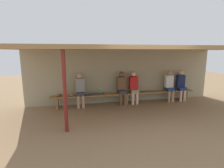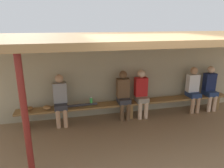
{
  "view_description": "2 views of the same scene",
  "coord_description": "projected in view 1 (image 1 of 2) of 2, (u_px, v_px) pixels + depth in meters",
  "views": [
    {
      "loc": [
        -2.09,
        -5.11,
        2.15
      ],
      "look_at": [
        -0.67,
        1.28,
        0.91
      ],
      "focal_mm": 27.86,
      "sensor_mm": 36.0,
      "label": 1
    },
    {
      "loc": [
        -1.72,
        -3.58,
        2.6
      ],
      "look_at": [
        -0.55,
        1.41,
        1.05
      ],
      "focal_mm": 33.44,
      "sensor_mm": 36.0,
      "label": 2
    }
  ],
  "objects": [
    {
      "name": "player_leftmost",
      "position": [
        169.0,
        84.0,
        7.51
      ],
      "size": [
        0.34,
        0.42,
        1.34
      ],
      "color": "navy",
      "rests_on": "ground"
    },
    {
      "name": "baseball_bat",
      "position": [
        94.0,
        94.0,
        6.86
      ],
      "size": [
        0.8,
        0.09,
        0.07
      ],
      "primitive_type": "cylinder",
      "rotation": [
        0.0,
        1.57,
        0.03
      ],
      "color": "#333338",
      "rests_on": "bench"
    },
    {
      "name": "water_bottle_clear",
      "position": [
        100.0,
        91.0,
        6.93
      ],
      "size": [
        0.08,
        0.08,
        0.22
      ],
      "color": "green",
      "rests_on": "bench"
    },
    {
      "name": "player_in_blue",
      "position": [
        122.0,
        87.0,
        7.06
      ],
      "size": [
        0.34,
        0.42,
        1.34
      ],
      "color": "#333338",
      "rests_on": "ground"
    },
    {
      "name": "back_wall",
      "position": [
        124.0,
        76.0,
        7.46
      ],
      "size": [
        8.0,
        0.2,
        2.2
      ],
      "primitive_type": "cube",
      "color": "tan",
      "rests_on": "ground"
    },
    {
      "name": "dugout_roof",
      "position": [
        135.0,
        48.0,
        6.0
      ],
      "size": [
        8.0,
        2.8,
        0.12
      ],
      "primitive_type": "cube",
      "color": "#9E7547",
      "rests_on": "back_wall"
    },
    {
      "name": "player_middle",
      "position": [
        134.0,
        86.0,
        7.17
      ],
      "size": [
        0.34,
        0.42,
        1.34
      ],
      "color": "gray",
      "rests_on": "ground"
    },
    {
      "name": "player_near_post",
      "position": [
        181.0,
        84.0,
        7.63
      ],
      "size": [
        0.34,
        0.42,
        1.34
      ],
      "color": "navy",
      "rests_on": "ground"
    },
    {
      "name": "baseball_glove_dark_brown",
      "position": [
        71.0,
        95.0,
        6.67
      ],
      "size": [
        0.29,
        0.29,
        0.09
      ],
      "primitive_type": "ellipsoid",
      "rotation": [
        0.0,
        0.0,
        2.34
      ],
      "color": "olive",
      "rests_on": "bench"
    },
    {
      "name": "player_with_sunglasses",
      "position": [
        80.0,
        89.0,
        6.7
      ],
      "size": [
        0.34,
        0.42,
        1.34
      ],
      "color": "#333338",
      "rests_on": "ground"
    },
    {
      "name": "baseball_glove_worn",
      "position": [
        59.0,
        95.0,
        6.6
      ],
      "size": [
        0.29,
        0.27,
        0.09
      ],
      "primitive_type": "ellipsoid",
      "rotation": [
        0.0,
        0.0,
        3.73
      ],
      "color": "brown",
      "rests_on": "bench"
    },
    {
      "name": "bench",
      "position": [
        126.0,
        95.0,
        7.16
      ],
      "size": [
        6.0,
        0.36,
        0.46
      ],
      "color": "olive",
      "rests_on": "ground"
    },
    {
      "name": "ground_plane",
      "position": [
        140.0,
        117.0,
        5.75
      ],
      "size": [
        24.0,
        24.0,
        0.0
      ],
      "primitive_type": "plane",
      "color": "#8C6D4C"
    },
    {
      "name": "support_post",
      "position": [
        65.0,
        92.0,
        4.52
      ],
      "size": [
        0.1,
        0.1,
        2.2
      ],
      "primitive_type": "cylinder",
      "color": "maroon",
      "rests_on": "ground"
    }
  ]
}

